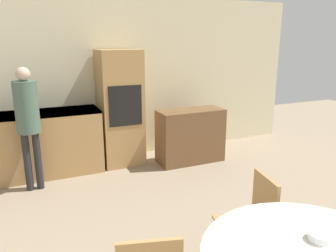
{
  "coord_description": "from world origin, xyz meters",
  "views": [
    {
      "loc": [
        -1.17,
        0.41,
        1.93
      ],
      "look_at": [
        0.06,
        3.18,
        1.12
      ],
      "focal_mm": 35.0,
      "sensor_mm": 36.0,
      "label": 1
    }
  ],
  "objects_px": {
    "person_standing": "(28,115)",
    "sideboard": "(190,136)",
    "oven_unit": "(120,108)",
    "bowl_centre": "(320,237)",
    "chair_far_right": "(253,219)"
  },
  "relations": [
    {
      "from": "person_standing",
      "to": "sideboard",
      "type": "bearing_deg",
      "value": 2.02
    },
    {
      "from": "oven_unit",
      "to": "bowl_centre",
      "type": "bearing_deg",
      "value": -87.31
    },
    {
      "from": "sideboard",
      "to": "chair_far_right",
      "type": "relative_size",
      "value": 1.24
    },
    {
      "from": "sideboard",
      "to": "oven_unit",
      "type": "bearing_deg",
      "value": 158.41
    },
    {
      "from": "oven_unit",
      "to": "bowl_centre",
      "type": "xyz_separation_m",
      "value": [
        0.17,
        -3.67,
        -0.09
      ]
    },
    {
      "from": "oven_unit",
      "to": "person_standing",
      "type": "relative_size",
      "value": 1.11
    },
    {
      "from": "sideboard",
      "to": "person_standing",
      "type": "height_order",
      "value": "person_standing"
    },
    {
      "from": "oven_unit",
      "to": "sideboard",
      "type": "distance_m",
      "value": 1.2
    },
    {
      "from": "chair_far_right",
      "to": "person_standing",
      "type": "distance_m",
      "value": 2.97
    },
    {
      "from": "bowl_centre",
      "to": "sideboard",
      "type": "bearing_deg",
      "value": 75.31
    },
    {
      "from": "person_standing",
      "to": "bowl_centre",
      "type": "xyz_separation_m",
      "value": [
        1.5,
        -3.18,
        -0.21
      ]
    },
    {
      "from": "sideboard",
      "to": "bowl_centre",
      "type": "bearing_deg",
      "value": -104.69
    },
    {
      "from": "oven_unit",
      "to": "person_standing",
      "type": "bearing_deg",
      "value": -159.82
    },
    {
      "from": "oven_unit",
      "to": "chair_far_right",
      "type": "height_order",
      "value": "oven_unit"
    },
    {
      "from": "chair_far_right",
      "to": "sideboard",
      "type": "bearing_deg",
      "value": 175.19
    }
  ]
}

